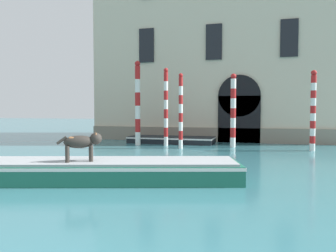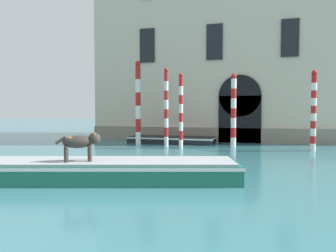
# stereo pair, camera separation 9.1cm
# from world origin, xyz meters

# --- Properties ---
(palazzo_left) EXTENTS (15.42, 6.13, 17.56)m
(palazzo_left) POSITION_xyz_m (0.24, 21.76, 8.76)
(palazzo_left) COLOR beige
(palazzo_left) RESTS_ON ground_plane
(boat_foreground) EXTENTS (8.49, 3.78, 0.56)m
(boat_foreground) POSITION_xyz_m (-1.83, 7.30, 0.30)
(boat_foreground) COLOR #1E6651
(boat_foreground) RESTS_ON ground_plane
(dog_on_deck) EXTENTS (1.03, 0.71, 0.76)m
(dog_on_deck) POSITION_xyz_m (-1.73, 7.12, 1.06)
(dog_on_deck) COLOR #332D28
(dog_on_deck) RESTS_ON boat_foreground
(boat_moored_near_palazzo) EXTENTS (4.87, 1.80, 0.37)m
(boat_moored_near_palazzo) POSITION_xyz_m (-1.99, 17.49, 0.20)
(boat_moored_near_palazzo) COLOR black
(boat_moored_near_palazzo) RESTS_ON ground_plane
(mooring_pole_0) EXTENTS (0.29, 0.29, 4.48)m
(mooring_pole_0) POSITION_xyz_m (-3.45, 15.96, 2.26)
(mooring_pole_0) COLOR white
(mooring_pole_0) RESTS_ON ground_plane
(mooring_pole_1) EXTENTS (0.21, 0.21, 3.66)m
(mooring_pole_1) POSITION_xyz_m (-0.90, 15.05, 1.85)
(mooring_pole_1) COLOR white
(mooring_pole_1) RESTS_ON ground_plane
(mooring_pole_2) EXTENTS (0.25, 0.25, 3.70)m
(mooring_pole_2) POSITION_xyz_m (5.16, 15.71, 1.87)
(mooring_pole_2) COLOR white
(mooring_pole_2) RESTS_ON ground_plane
(mooring_pole_3) EXTENTS (0.23, 0.23, 4.06)m
(mooring_pole_3) POSITION_xyz_m (-1.90, 16.00, 2.05)
(mooring_pole_3) COLOR white
(mooring_pole_3) RESTS_ON ground_plane
(mooring_pole_4) EXTENTS (0.28, 0.28, 3.71)m
(mooring_pole_4) POSITION_xyz_m (1.53, 16.33, 1.88)
(mooring_pole_4) COLOR white
(mooring_pole_4) RESTS_ON ground_plane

